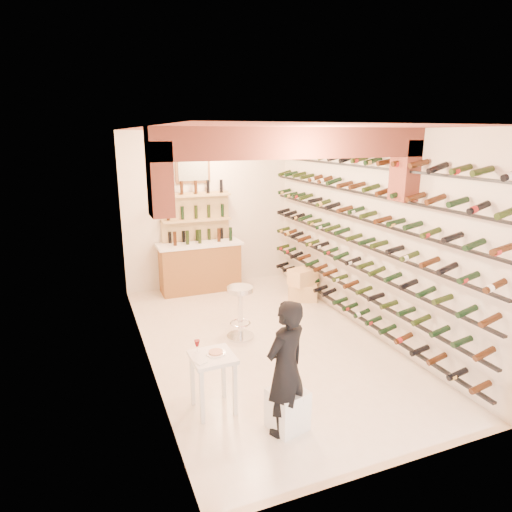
{
  "coord_description": "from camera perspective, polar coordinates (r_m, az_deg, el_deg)",
  "views": [
    {
      "loc": [
        -2.45,
        -5.87,
        3.11
      ],
      "look_at": [
        0.0,
        0.3,
        1.3
      ],
      "focal_mm": 31.18,
      "sensor_mm": 36.0,
      "label": 1
    }
  ],
  "objects": [
    {
      "name": "crate_lower",
      "position": [
        8.72,
        5.96,
        -4.57
      ],
      "size": [
        0.65,
        0.57,
        0.33
      ],
      "primitive_type": "cube",
      "rotation": [
        0.0,
        0.0,
        -0.43
      ],
      "color": "#E6B87E",
      "rests_on": "ground"
    },
    {
      "name": "wine_rack",
      "position": [
        7.26,
        12.21,
        2.48
      ],
      "size": [
        0.32,
        5.7,
        2.56
      ],
      "color": "black",
      "rests_on": "ground"
    },
    {
      "name": "back_counter",
      "position": [
        9.16,
        -7.18,
        -1.21
      ],
      "size": [
        1.7,
        0.62,
        1.29
      ],
      "color": "brown",
      "rests_on": "ground"
    },
    {
      "name": "person",
      "position": [
        4.8,
        3.83,
        -14.19
      ],
      "size": [
        0.65,
        0.55,
        1.51
      ],
      "primitive_type": "imported",
      "rotation": [
        0.0,
        0.0,
        3.56
      ],
      "color": "black",
      "rests_on": "ground"
    },
    {
      "name": "back_shelving",
      "position": [
        9.23,
        -7.69,
        2.97
      ],
      "size": [
        1.4,
        0.31,
        2.73
      ],
      "color": "tan",
      "rests_on": "ground"
    },
    {
      "name": "room_shell",
      "position": [
        6.18,
        1.93,
        7.25
      ],
      "size": [
        3.52,
        6.02,
        3.21
      ],
      "color": "beige",
      "rests_on": "ground"
    },
    {
      "name": "chrome_barstool",
      "position": [
        7.0,
        -2.05,
        -6.74
      ],
      "size": [
        0.44,
        0.44,
        0.84
      ],
      "rotation": [
        0.0,
        0.0,
        -0.43
      ],
      "color": "silver",
      "rests_on": "ground"
    },
    {
      "name": "ground",
      "position": [
        7.08,
        0.91,
        -10.81
      ],
      "size": [
        6.0,
        6.0,
        0.0
      ],
      "primitive_type": "plane",
      "color": "silver",
      "rests_on": "ground"
    },
    {
      "name": "crate_upper",
      "position": [
        8.62,
        6.02,
        -2.61
      ],
      "size": [
        0.6,
        0.5,
        0.3
      ],
      "primitive_type": "cube",
      "rotation": [
        0.0,
        0.0,
        0.31
      ],
      "color": "#E6B87E",
      "rests_on": "crate_lower"
    },
    {
      "name": "white_stool",
      "position": [
        5.12,
        4.07,
        -19.01
      ],
      "size": [
        0.45,
        0.45,
        0.46
      ],
      "primitive_type": "cube",
      "rotation": [
        0.0,
        0.0,
        0.25
      ],
      "color": "white",
      "rests_on": "ground"
    },
    {
      "name": "tasting_table",
      "position": [
        5.24,
        -5.6,
        -13.77
      ],
      "size": [
        0.5,
        0.5,
        0.85
      ],
      "rotation": [
        0.0,
        0.0,
        0.03
      ],
      "color": "white",
      "rests_on": "ground"
    }
  ]
}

